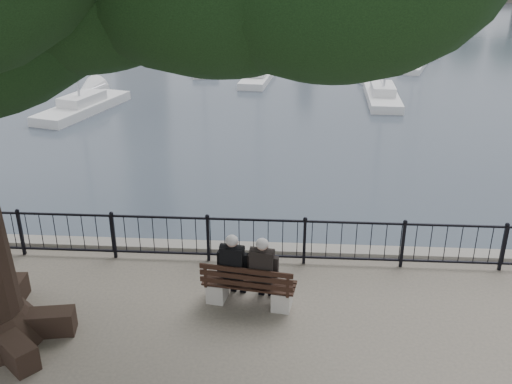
# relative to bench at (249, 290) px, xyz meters

# --- Properties ---
(harbor) EXTENTS (260.00, 260.00, 1.20)m
(harbor) POSITION_rel_bench_xyz_m (0.03, 2.05, -0.81)
(harbor) COLOR slate
(harbor) RESTS_ON ground
(railing) EXTENTS (22.06, 0.06, 1.00)m
(railing) POSITION_rel_bench_xyz_m (0.03, 1.55, 0.25)
(railing) COLOR black
(railing) RESTS_ON ground
(bench) EXTENTS (1.76, 0.77, 0.90)m
(bench) POSITION_rel_bench_xyz_m (0.00, 0.00, 0.00)
(bench) COLOR #A29F99
(bench) RESTS_ON ground
(person_left) EXTENTS (0.47, 0.75, 1.42)m
(person_left) POSITION_rel_bench_xyz_m (-0.27, 0.14, 0.34)
(person_left) COLOR black
(person_left) RESTS_ON ground
(person_right) EXTENTS (0.47, 0.75, 1.42)m
(person_right) POSITION_rel_bench_xyz_m (0.27, 0.06, 0.34)
(person_right) COLOR black
(person_right) RESTS_ON ground
(lion_monument) EXTENTS (6.03, 6.03, 8.89)m
(lion_monument) POSITION_rel_bench_xyz_m (2.03, 48.98, 0.92)
(lion_monument) COLOR slate
(lion_monument) RESTS_ON ground
(sailboat_a) EXTENTS (3.11, 5.89, 9.83)m
(sailboat_a) POSITION_rel_bench_xyz_m (-9.00, 16.48, -1.02)
(sailboat_a) COLOR white
(sailboat_a) RESTS_ON ground
(sailboat_b) EXTENTS (1.94, 5.10, 9.95)m
(sailboat_b) POSITION_rel_bench_xyz_m (-1.27, 23.59, -1.00)
(sailboat_b) COLOR white
(sailboat_b) RESTS_ON ground
(sailboat_c) EXTENTS (1.70, 5.41, 10.06)m
(sailboat_c) POSITION_rel_bench_xyz_m (5.20, 19.52, -1.01)
(sailboat_c) COLOR white
(sailboat_c) RESTS_ON ground
(sailboat_d) EXTENTS (2.65, 4.78, 8.44)m
(sailboat_d) POSITION_rel_bench_xyz_m (8.34, 27.94, -1.03)
(sailboat_d) COLOR white
(sailboat_d) RESTS_ON ground
(sailboat_e) EXTENTS (2.40, 4.81, 11.24)m
(sailboat_e) POSITION_rel_bench_xyz_m (-11.70, 30.62, -0.96)
(sailboat_e) COLOR white
(sailboat_e) RESTS_ON ground
(sailboat_f) EXTENTS (1.84, 5.35, 11.37)m
(sailboat_f) POSITION_rel_bench_xyz_m (-1.55, 34.80, -0.98)
(sailboat_f) COLOR white
(sailboat_f) RESTS_ON ground
(sailboat_g) EXTENTS (2.33, 4.97, 8.97)m
(sailboat_g) POSITION_rel_bench_xyz_m (7.28, 33.27, -1.02)
(sailboat_g) COLOR white
(sailboat_g) RESTS_ON ground
(sailboat_h) EXTENTS (2.05, 4.85, 10.80)m
(sailboat_h) POSITION_rel_bench_xyz_m (-6.64, 37.89, -0.97)
(sailboat_h) COLOR white
(sailboat_h) RESTS_ON ground
(sailboat_i) EXTENTS (1.66, 5.06, 9.99)m
(sailboat_i) POSITION_rel_bench_xyz_m (10.12, 33.56, -1.00)
(sailboat_i) COLOR white
(sailboat_i) RESTS_ON ground
(sailboat_j) EXTENTS (2.50, 5.74, 11.25)m
(sailboat_j) POSITION_rel_bench_xyz_m (-4.83, 26.64, -0.99)
(sailboat_j) COLOR white
(sailboat_j) RESTS_ON ground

